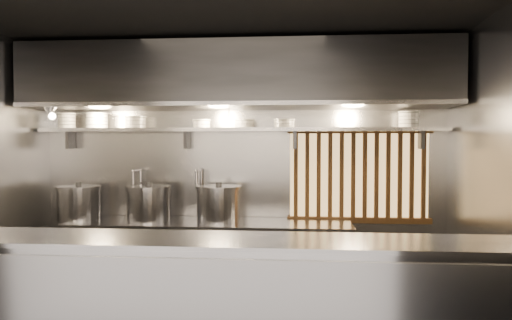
# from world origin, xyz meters

# --- Properties ---
(ceiling) EXTENTS (4.50, 4.50, 0.00)m
(ceiling) POSITION_xyz_m (0.00, 0.00, 2.80)
(ceiling) COLOR black
(ceiling) RESTS_ON wall_back
(wall_back) EXTENTS (4.50, 0.00, 4.50)m
(wall_back) POSITION_xyz_m (0.00, 1.50, 1.40)
(wall_back) COLOR gray
(wall_back) RESTS_ON floor
(wall_right) EXTENTS (0.00, 3.00, 3.00)m
(wall_right) POSITION_xyz_m (2.25, 0.00, 1.40)
(wall_right) COLOR gray
(wall_right) RESTS_ON floor
(cooking_bench) EXTENTS (3.00, 0.70, 0.90)m
(cooking_bench) POSITION_xyz_m (-0.30, 1.13, 0.45)
(cooking_bench) COLOR #98989D
(cooking_bench) RESTS_ON floor
(bowl_shelf) EXTENTS (4.40, 0.34, 0.04)m
(bowl_shelf) POSITION_xyz_m (0.00, 1.32, 1.88)
(bowl_shelf) COLOR #98989D
(bowl_shelf) RESTS_ON wall_back
(exhaust_hood) EXTENTS (4.40, 0.81, 0.65)m
(exhaust_hood) POSITION_xyz_m (0.00, 1.10, 2.42)
(exhaust_hood) COLOR #2D2D30
(exhaust_hood) RESTS_ON ceiling
(wood_screen) EXTENTS (1.56, 0.09, 1.04)m
(wood_screen) POSITION_xyz_m (1.30, 1.45, 1.38)
(wood_screen) COLOR #FFC772
(wood_screen) RESTS_ON wall_back
(faucet_left) EXTENTS (0.04, 0.30, 0.50)m
(faucet_left) POSITION_xyz_m (-1.15, 1.37, 1.31)
(faucet_left) COLOR silver
(faucet_left) RESTS_ON wall_back
(faucet_right) EXTENTS (0.04, 0.30, 0.50)m
(faucet_right) POSITION_xyz_m (-0.45, 1.37, 1.31)
(faucet_right) COLOR silver
(faucet_right) RESTS_ON wall_back
(heat_lamp) EXTENTS (0.25, 0.35, 0.20)m
(heat_lamp) POSITION_xyz_m (-1.90, 0.85, 2.07)
(heat_lamp) COLOR #98989D
(heat_lamp) RESTS_ON exhaust_hood
(pendant_bulb) EXTENTS (0.09, 0.09, 0.19)m
(pendant_bulb) POSITION_xyz_m (-0.10, 1.20, 1.96)
(pendant_bulb) COLOR #2D2D30
(pendant_bulb) RESTS_ON exhaust_hood
(stock_pot_left) EXTENTS (0.56, 0.56, 0.41)m
(stock_pot_left) POSITION_xyz_m (-1.75, 1.16, 1.09)
(stock_pot_left) COLOR #98989D
(stock_pot_left) RESTS_ON cooking_bench
(stock_pot_mid) EXTENTS (0.50, 0.50, 0.42)m
(stock_pot_mid) POSITION_xyz_m (-0.95, 1.10, 1.09)
(stock_pot_mid) COLOR #98989D
(stock_pot_mid) RESTS_ON cooking_bench
(stock_pot_right) EXTENTS (0.50, 0.50, 0.42)m
(stock_pot_right) POSITION_xyz_m (-0.20, 1.14, 1.09)
(stock_pot_right) COLOR #98989D
(stock_pot_right) RESTS_ON cooking_bench
(bowl_stack_0) EXTENTS (0.21, 0.21, 0.17)m
(bowl_stack_0) POSITION_xyz_m (-1.95, 1.32, 1.98)
(bowl_stack_0) COLOR white
(bowl_stack_0) RESTS_ON bowl_shelf
(bowl_stack_1) EXTENTS (0.24, 0.24, 0.17)m
(bowl_stack_1) POSITION_xyz_m (-1.60, 1.32, 1.98)
(bowl_stack_1) COLOR white
(bowl_stack_1) RESTS_ON bowl_shelf
(bowl_stack_2) EXTENTS (0.24, 0.24, 0.13)m
(bowl_stack_2) POSITION_xyz_m (-1.16, 1.32, 1.97)
(bowl_stack_2) COLOR white
(bowl_stack_2) RESTS_ON bowl_shelf
(bowl_stack_3) EXTENTS (0.20, 0.20, 0.09)m
(bowl_stack_3) POSITION_xyz_m (-0.42, 1.32, 1.95)
(bowl_stack_3) COLOR white
(bowl_stack_3) RESTS_ON bowl_shelf
(bowl_stack_4) EXTENTS (0.22, 0.22, 0.09)m
(bowl_stack_4) POSITION_xyz_m (0.06, 1.32, 1.95)
(bowl_stack_4) COLOR white
(bowl_stack_4) RESTS_ON bowl_shelf
(bowl_stack_5) EXTENTS (0.24, 0.24, 0.09)m
(bowl_stack_5) POSITION_xyz_m (0.49, 1.32, 1.95)
(bowl_stack_5) COLOR white
(bowl_stack_5) RESTS_ON bowl_shelf
(bowl_stack_6) EXTENTS (0.22, 0.22, 0.17)m
(bowl_stack_6) POSITION_xyz_m (1.80, 1.32, 1.98)
(bowl_stack_6) COLOR white
(bowl_stack_6) RESTS_ON bowl_shelf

